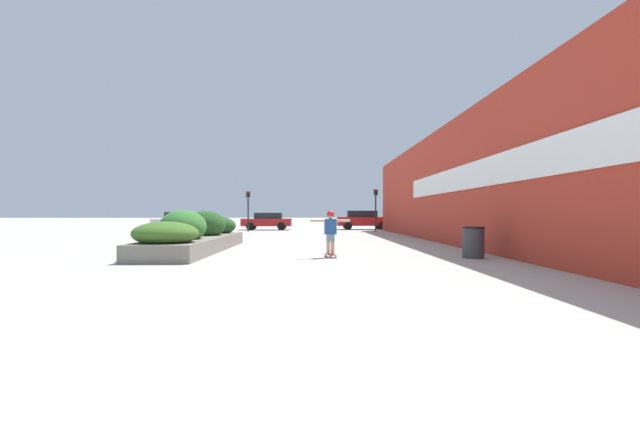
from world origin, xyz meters
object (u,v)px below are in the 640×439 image
object	(u,v)px
traffic_light_right	(376,202)
car_center_right	(363,220)
traffic_light_left	(248,204)
skateboarder	(330,228)
car_center_left	(180,220)
trash_bin	(473,242)
car_leftmost	(267,221)
skateboard	(330,255)

from	to	relation	value
traffic_light_right	car_center_right	bearing A→B (deg)	95.36
car_center_right	traffic_light_left	size ratio (longest dim) A/B	1.50
skateboarder	car_center_left	bearing A→B (deg)	102.32
trash_bin	car_leftmost	bearing A→B (deg)	110.57
skateboard	car_center_right	world-z (taller)	car_center_right
car_center_left	traffic_light_left	distance (m)	8.07
trash_bin	traffic_light_left	size ratio (longest dim) A/B	0.31
skateboarder	car_center_left	world-z (taller)	car_center_left
skateboard	car_leftmost	world-z (taller)	car_leftmost
skateboarder	car_center_right	world-z (taller)	car_center_right
trash_bin	car_center_left	distance (m)	29.23
car_center_left	traffic_light_right	bearing A→B (deg)	-106.02
trash_bin	car_center_left	world-z (taller)	car_center_left
trash_bin	car_center_right	bearing A→B (deg)	91.16
skateboard	car_center_left	size ratio (longest dim) A/B	0.16
trash_bin	car_center_left	xyz separation A→B (m)	(-16.31, 24.26, 0.30)
car_leftmost	traffic_light_right	distance (m)	9.39
car_center_right	skateboard	bearing A→B (deg)	-9.04
skateboard	car_center_right	xyz separation A→B (m)	(3.80, 23.87, 0.78)
skateboarder	car_leftmost	size ratio (longest dim) A/B	0.32
trash_bin	traffic_light_right	size ratio (longest dim) A/B	0.29
car_leftmost	car_center_left	bearing A→B (deg)	81.31
car_center_right	traffic_light_left	distance (m)	10.33
trash_bin	traffic_light_left	distance (m)	22.09
skateboarder	traffic_light_right	xyz separation A→B (m)	(4.22, 19.34, 1.31)
trash_bin	traffic_light_left	world-z (taller)	traffic_light_left
car_center_right	traffic_light_right	xyz separation A→B (m)	(0.43, -4.53, 1.36)
car_center_right	traffic_light_right	bearing A→B (deg)	5.36
car_leftmost	traffic_light_right	size ratio (longest dim) A/B	1.28
skateboard	trash_bin	xyz separation A→B (m)	(4.29, -0.25, 0.40)
skateboarder	trash_bin	distance (m)	4.32
traffic_light_left	traffic_light_right	size ratio (longest dim) A/B	0.95
trash_bin	traffic_light_right	bearing A→B (deg)	90.19
car_leftmost	car_center_left	size ratio (longest dim) A/B	0.95
car_center_left	traffic_light_left	size ratio (longest dim) A/B	1.42
skateboarder	trash_bin	size ratio (longest dim) A/B	1.41
car_leftmost	traffic_light_left	xyz separation A→B (m)	(-1.09, -3.35, 1.35)
car_center_right	traffic_light_right	world-z (taller)	traffic_light_right
skateboarder	car_center_right	xyz separation A→B (m)	(3.80, 23.87, -0.05)
trash_bin	traffic_light_right	world-z (taller)	traffic_light_right
car_leftmost	traffic_light_left	world-z (taller)	traffic_light_left
car_center_right	traffic_light_left	bearing A→B (deg)	-64.71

